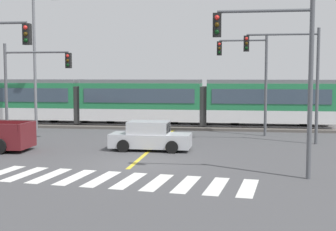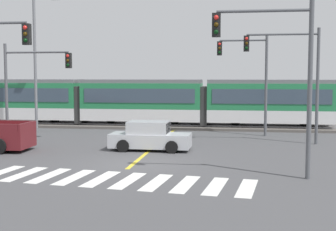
% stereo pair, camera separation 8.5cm
% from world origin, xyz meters
% --- Properties ---
extents(ground_plane, '(200.00, 200.00, 0.00)m').
position_xyz_m(ground_plane, '(0.00, 0.00, 0.00)').
color(ground_plane, '#474749').
extents(track_bed, '(120.00, 4.00, 0.18)m').
position_xyz_m(track_bed, '(0.00, 14.78, 0.09)').
color(track_bed, '#56514C').
rests_on(track_bed, ground).
extents(rail_near, '(120.00, 0.08, 0.10)m').
position_xyz_m(rail_near, '(0.00, 14.06, 0.23)').
color(rail_near, '#939399').
rests_on(rail_near, track_bed).
extents(rail_far, '(120.00, 0.08, 0.10)m').
position_xyz_m(rail_far, '(0.00, 15.50, 0.23)').
color(rail_far, '#939399').
rests_on(rail_far, track_bed).
extents(light_rail_tram, '(28.00, 2.64, 3.43)m').
position_xyz_m(light_rail_tram, '(-2.68, 14.77, 2.05)').
color(light_rail_tram, silver).
rests_on(light_rail_tram, track_bed).
extents(crosswalk_stripe_0, '(0.88, 2.85, 0.01)m').
position_xyz_m(crosswalk_stripe_0, '(-4.92, -2.60, 0.00)').
color(crosswalk_stripe_0, silver).
rests_on(crosswalk_stripe_0, ground).
extents(crosswalk_stripe_1, '(0.88, 2.85, 0.01)m').
position_xyz_m(crosswalk_stripe_1, '(-3.82, -2.73, 0.00)').
color(crosswalk_stripe_1, silver).
rests_on(crosswalk_stripe_1, ground).
extents(crosswalk_stripe_2, '(0.88, 2.85, 0.01)m').
position_xyz_m(crosswalk_stripe_2, '(-2.73, -2.86, 0.00)').
color(crosswalk_stripe_2, silver).
rests_on(crosswalk_stripe_2, ground).
extents(crosswalk_stripe_3, '(0.88, 2.85, 0.01)m').
position_xyz_m(crosswalk_stripe_3, '(-1.64, -2.99, 0.00)').
color(crosswalk_stripe_3, silver).
rests_on(crosswalk_stripe_3, ground).
extents(crosswalk_stripe_4, '(0.88, 2.85, 0.01)m').
position_xyz_m(crosswalk_stripe_4, '(-0.55, -3.12, 0.00)').
color(crosswalk_stripe_4, silver).
rests_on(crosswalk_stripe_4, ground).
extents(crosswalk_stripe_5, '(0.88, 2.85, 0.01)m').
position_xyz_m(crosswalk_stripe_5, '(0.55, -3.24, 0.00)').
color(crosswalk_stripe_5, silver).
rests_on(crosswalk_stripe_5, ground).
extents(crosswalk_stripe_6, '(0.88, 2.85, 0.01)m').
position_xyz_m(crosswalk_stripe_6, '(1.64, -3.37, 0.00)').
color(crosswalk_stripe_6, silver).
rests_on(crosswalk_stripe_6, ground).
extents(crosswalk_stripe_7, '(0.88, 2.85, 0.01)m').
position_xyz_m(crosswalk_stripe_7, '(2.73, -3.50, 0.00)').
color(crosswalk_stripe_7, silver).
rests_on(crosswalk_stripe_7, ground).
extents(crosswalk_stripe_8, '(0.88, 2.85, 0.01)m').
position_xyz_m(crosswalk_stripe_8, '(3.82, -3.63, 0.00)').
color(crosswalk_stripe_8, silver).
rests_on(crosswalk_stripe_8, ground).
extents(crosswalk_stripe_9, '(0.88, 2.85, 0.01)m').
position_xyz_m(crosswalk_stripe_9, '(4.92, -3.75, 0.00)').
color(crosswalk_stripe_9, silver).
rests_on(crosswalk_stripe_9, ground).
extents(lane_centre_line, '(0.20, 13.96, 0.01)m').
position_xyz_m(lane_centre_line, '(0.00, 5.80, 0.00)').
color(lane_centre_line, gold).
rests_on(lane_centre_line, ground).
extents(sedan_crossing, '(4.22, 1.95, 1.52)m').
position_xyz_m(sedan_crossing, '(0.01, 3.93, 0.70)').
color(sedan_crossing, '#B7BABF').
rests_on(sedan_crossing, ground).
extents(traffic_light_far_right, '(3.25, 0.38, 6.54)m').
position_xyz_m(traffic_light_far_right, '(5.29, 10.71, 4.29)').
color(traffic_light_far_right, '#515459').
rests_on(traffic_light_far_right, ground).
extents(traffic_light_near_right, '(3.75, 0.38, 6.76)m').
position_xyz_m(traffic_light_near_right, '(6.04, -1.93, 4.44)').
color(traffic_light_near_right, '#515459').
rests_on(traffic_light_near_right, ground).
extents(traffic_light_mid_left, '(4.25, 0.38, 5.83)m').
position_xyz_m(traffic_light_mid_left, '(-7.94, 6.64, 3.85)').
color(traffic_light_mid_left, '#515459').
rests_on(traffic_light_mid_left, ground).
extents(traffic_light_mid_right, '(4.25, 0.38, 6.58)m').
position_xyz_m(traffic_light_mid_right, '(7.61, 7.45, 4.40)').
color(traffic_light_mid_right, '#515459').
rests_on(traffic_light_mid_right, ground).
extents(street_lamp_west, '(1.95, 0.28, 9.53)m').
position_xyz_m(street_lamp_west, '(-9.48, 11.31, 5.32)').
color(street_lamp_west, slate).
rests_on(street_lamp_west, ground).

